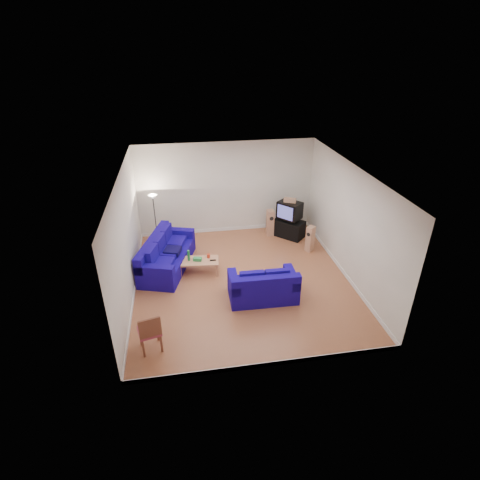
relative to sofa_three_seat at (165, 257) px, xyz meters
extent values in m
cube|color=brown|center=(2.14, -1.07, -0.36)|extent=(6.00, 6.50, 0.01)
cube|color=white|center=(2.14, -1.07, 2.84)|extent=(6.00, 6.50, 0.01)
cube|color=white|center=(2.14, 2.18, 1.24)|extent=(6.00, 0.01, 3.20)
cube|color=white|center=(2.14, -4.32, 1.24)|extent=(6.00, 0.01, 3.20)
cube|color=white|center=(-0.86, -1.07, 1.24)|extent=(0.01, 6.50, 3.20)
cube|color=white|center=(5.14, -1.07, 1.24)|extent=(0.01, 6.50, 3.20)
cube|color=white|center=(2.14, 2.17, -0.30)|extent=(6.00, 0.02, 0.12)
cube|color=white|center=(2.14, -4.31, -0.30)|extent=(6.00, 0.02, 0.12)
cube|color=white|center=(-0.85, -1.07, -0.30)|extent=(0.02, 6.50, 0.12)
cube|color=white|center=(5.13, -1.07, -0.30)|extent=(0.02, 6.50, 0.12)
cube|color=#140778|center=(0.07, -0.02, -0.12)|extent=(1.75, 2.69, 0.48)
cube|color=#140778|center=(-0.33, 0.10, 0.36)|extent=(0.96, 2.45, 0.49)
cube|color=#140778|center=(0.39, 1.05, 0.25)|extent=(1.10, 0.55, 0.27)
cube|color=#140778|center=(-0.26, -1.09, 0.25)|extent=(1.10, 0.55, 0.27)
cube|color=#0B0637|center=(0.23, -0.07, 0.23)|extent=(0.56, 0.56, 0.14)
cube|color=#140778|center=(2.54, -1.94, -0.14)|extent=(1.79, 1.03, 0.44)
cube|color=#140778|center=(2.53, -2.32, 0.30)|extent=(1.77, 0.27, 0.45)
cube|color=#140778|center=(1.77, -1.92, 0.20)|extent=(0.25, 0.99, 0.25)
cube|color=#140778|center=(3.31, -1.96, 0.20)|extent=(0.25, 0.99, 0.25)
cube|color=#0B0637|center=(2.54, -1.78, 0.18)|extent=(0.43, 0.43, 0.12)
cube|color=tan|center=(0.96, -0.45, 0.03)|extent=(1.20, 0.70, 0.05)
cube|color=tan|center=(0.41, -0.63, -0.17)|extent=(0.07, 0.07, 0.37)
cube|color=tan|center=(0.47, -0.16, -0.17)|extent=(0.07, 0.07, 0.37)
cube|color=tan|center=(1.45, -0.74, -0.17)|extent=(0.07, 0.07, 0.37)
cube|color=tan|center=(1.51, -0.27, -0.17)|extent=(0.07, 0.07, 0.37)
cylinder|color=#197233|center=(0.68, -0.41, 0.22)|extent=(0.09, 0.09, 0.33)
cube|color=green|center=(0.93, -0.46, 0.11)|extent=(0.26, 0.19, 0.10)
cylinder|color=red|center=(1.26, -0.35, 0.12)|extent=(0.12, 0.12, 0.12)
cube|color=black|center=(1.37, -0.53, 0.07)|extent=(0.18, 0.06, 0.02)
cube|color=black|center=(4.21, 1.35, -0.05)|extent=(1.10, 1.10, 0.61)
cube|color=black|center=(4.18, 1.39, 0.31)|extent=(0.55, 0.56, 0.10)
cube|color=black|center=(4.19, 1.35, 0.64)|extent=(0.90, 0.92, 0.58)
cube|color=#3E3F88|center=(3.97, 1.17, 0.64)|extent=(0.40, 0.46, 0.46)
cube|color=tan|center=(4.18, 1.36, 1.00)|extent=(0.43, 0.31, 0.14)
cube|color=tan|center=(3.59, 1.58, 0.11)|extent=(0.23, 0.29, 0.93)
cylinder|color=black|center=(3.60, 1.44, 0.33)|extent=(0.14, 0.03, 0.14)
cube|color=tan|center=(4.59, 0.27, 0.07)|extent=(0.32, 0.31, 0.86)
cylinder|color=black|center=(4.49, 0.19, 0.28)|extent=(0.09, 0.11, 0.13)
cylinder|color=black|center=(-0.29, 1.63, -0.34)|extent=(0.22, 0.22, 0.03)
cylinder|color=black|center=(-0.29, 1.63, 0.47)|extent=(0.03, 0.03, 1.62)
cone|color=white|center=(-0.29, 1.63, 1.31)|extent=(0.30, 0.30, 0.13)
cube|color=brown|center=(-0.45, -3.60, -0.12)|extent=(0.05, 0.05, 0.47)
cube|color=brown|center=(-0.54, -3.23, -0.12)|extent=(0.05, 0.05, 0.47)
cube|color=brown|center=(-0.07, -3.51, -0.12)|extent=(0.05, 0.05, 0.47)
cube|color=brown|center=(-0.16, -3.14, -0.12)|extent=(0.05, 0.05, 0.47)
cube|color=#9E334A|center=(-0.31, -3.37, 0.14)|extent=(0.57, 0.57, 0.06)
cube|color=brown|center=(-0.25, -3.58, 0.39)|extent=(0.47, 0.15, 0.47)
camera|label=1|loc=(0.61, -9.83, 5.70)|focal=28.00mm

